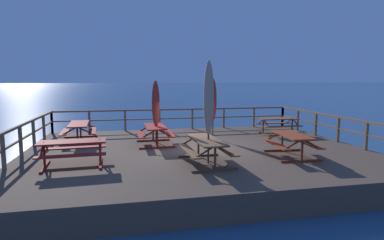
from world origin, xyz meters
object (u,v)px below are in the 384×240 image
object	(u,v)px
picnic_table_back_right	(292,140)
patio_umbrella_short_back	(156,104)
picnic_table_mid_left	(206,145)
patio_umbrella_tall_back_left	(213,100)
patio_umbrella_tall_mid_right	(209,99)
picnic_table_mid_right	(72,148)
picnic_table_front_right	(79,128)
picnic_table_mid_centre	(278,122)
picnic_table_front_left	(155,131)

from	to	relation	value
picnic_table_back_right	patio_umbrella_short_back	distance (m)	5.32
picnic_table_mid_left	patio_umbrella_tall_back_left	size ratio (longest dim) A/B	0.83
picnic_table_mid_left	patio_umbrella_tall_mid_right	distance (m)	1.47
picnic_table_back_right	patio_umbrella_tall_mid_right	bearing A→B (deg)	-174.02
picnic_table_mid_right	patio_umbrella_tall_back_left	size ratio (longest dim) A/B	0.77
patio_umbrella_tall_mid_right	picnic_table_front_right	bearing A→B (deg)	133.73
picnic_table_mid_centre	picnic_table_back_right	size ratio (longest dim) A/B	0.93
picnic_table_mid_left	picnic_table_front_left	world-z (taller)	same
picnic_table_mid_left	picnic_table_mid_right	xyz separation A→B (m)	(-4.04, 0.56, -0.01)
picnic_table_mid_right	patio_umbrella_tall_mid_right	size ratio (longest dim) A/B	0.64
picnic_table_front_right	patio_umbrella_tall_back_left	size ratio (longest dim) A/B	0.84
picnic_table_back_right	picnic_table_mid_right	distance (m)	7.14
picnic_table_mid_right	picnic_table_front_left	bearing A→B (deg)	43.86
picnic_table_front_right	picnic_table_mid_centre	bearing A→B (deg)	-0.60
picnic_table_mid_left	picnic_table_front_left	bearing A→B (deg)	111.97
picnic_table_mid_left	picnic_table_front_right	distance (m)	6.38
picnic_table_front_right	patio_umbrella_short_back	xyz separation A→B (m)	(3.14, -1.48, 1.07)
picnic_table_mid_left	picnic_table_back_right	distance (m)	3.11
picnic_table_front_left	picnic_table_mid_right	size ratio (longest dim) A/B	0.93
picnic_table_back_right	patio_umbrella_short_back	size ratio (longest dim) A/B	0.79
picnic_table_mid_right	picnic_table_front_right	xyz separation A→B (m)	(-0.35, 4.06, 0.01)
picnic_table_mid_left	patio_umbrella_tall_mid_right	size ratio (longest dim) A/B	0.69
picnic_table_front_right	patio_umbrella_tall_mid_right	world-z (taller)	patio_umbrella_tall_mid_right
picnic_table_mid_left	patio_umbrella_tall_back_left	distance (m)	4.45
picnic_table_front_right	patio_umbrella_tall_mid_right	distance (m)	6.61
picnic_table_back_right	patio_umbrella_tall_mid_right	distance (m)	3.38
picnic_table_mid_centre	patio_umbrella_short_back	world-z (taller)	patio_umbrella_short_back
picnic_table_front_left	picnic_table_front_right	bearing A→B (deg)	155.52
picnic_table_mid_right	patio_umbrella_tall_mid_right	distance (m)	4.40
patio_umbrella_tall_mid_right	patio_umbrella_tall_back_left	size ratio (longest dim) A/B	1.20
picnic_table_mid_left	picnic_table_mid_centre	size ratio (longest dim) A/B	1.17
picnic_table_mid_left	picnic_table_front_left	xyz separation A→B (m)	(-1.29, 3.21, -0.01)
picnic_table_back_right	picnic_table_mid_centre	bearing A→B (deg)	68.53
picnic_table_back_right	picnic_table_mid_right	bearing A→B (deg)	177.70
patio_umbrella_tall_mid_right	picnic_table_mid_left	bearing A→B (deg)	146.56
picnic_table_back_right	picnic_table_mid_right	xyz separation A→B (m)	(-7.14, 0.29, 0.00)
picnic_table_back_right	picnic_table_front_right	distance (m)	8.66
picnic_table_front_left	patio_umbrella_tall_mid_right	bearing A→B (deg)	-67.34
picnic_table_front_left	picnic_table_mid_right	xyz separation A→B (m)	(-2.75, -2.64, 0.00)
picnic_table_mid_left	picnic_table_front_left	size ratio (longest dim) A/B	1.17
picnic_table_front_left	picnic_table_mid_right	distance (m)	3.81
picnic_table_mid_left	picnic_table_mid_centre	bearing A→B (deg)	43.51
picnic_table_front_right	patio_umbrella_tall_mid_right	xyz separation A→B (m)	(4.46, -4.66, 1.47)
picnic_table_mid_right	patio_umbrella_short_back	size ratio (longest dim) A/B	0.79
picnic_table_mid_left	picnic_table_back_right	bearing A→B (deg)	5.11
picnic_table_mid_left	picnic_table_front_right	bearing A→B (deg)	133.59
picnic_table_back_right	picnic_table_mid_right	world-z (taller)	same
picnic_table_front_left	picnic_table_back_right	bearing A→B (deg)	-33.73
picnic_table_mid_right	picnic_table_front_right	bearing A→B (deg)	94.97
picnic_table_mid_centre	picnic_table_back_right	xyz separation A→B (m)	(-1.67, -4.25, 0.00)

